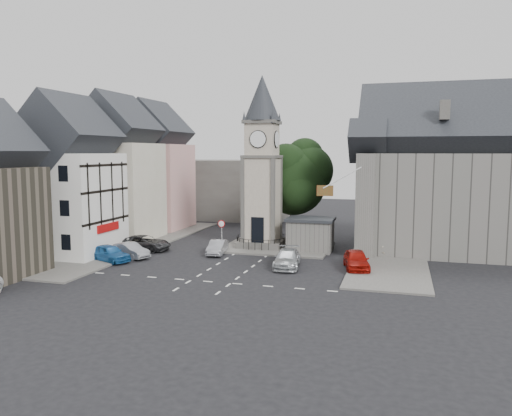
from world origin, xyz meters
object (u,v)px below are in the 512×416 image
(stone_shelter, at_px, (310,234))
(car_west_blue, at_px, (109,253))
(pedestrian, at_px, (384,250))
(clock_tower, at_px, (262,163))
(car_east_red, at_px, (356,260))

(stone_shelter, distance_m, car_west_blue, 17.91)
(car_west_blue, bearing_deg, pedestrian, -47.95)
(pedestrian, bearing_deg, clock_tower, -52.69)
(clock_tower, xyz_separation_m, car_west_blue, (-10.53, -9.72, -7.40))
(car_west_blue, height_order, pedestrian, pedestrian)
(clock_tower, distance_m, car_east_red, 13.82)
(car_west_blue, bearing_deg, car_east_red, -59.22)
(stone_shelter, xyz_separation_m, pedestrian, (6.70, -1.35, -0.81))
(car_west_blue, bearing_deg, stone_shelter, -36.59)
(car_west_blue, xyz_separation_m, pedestrian, (22.03, 7.88, 0.03))
(clock_tower, xyz_separation_m, car_east_red, (9.55, -6.75, -7.36))
(stone_shelter, xyz_separation_m, car_west_blue, (-15.33, -9.23, -0.83))
(car_east_red, bearing_deg, clock_tower, 133.37)
(stone_shelter, bearing_deg, car_east_red, -52.81)
(pedestrian, bearing_deg, car_west_blue, -23.92)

